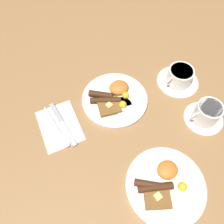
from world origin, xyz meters
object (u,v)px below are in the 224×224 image
Objects in this scene: knife at (61,121)px; spoon at (62,137)px; breakfast_plate_near at (115,98)px; teacup_far at (206,114)px; breakfast_plate_far at (165,185)px; teacup_near at (179,77)px.

knife is 1.05× the size of spoon.
breakfast_plate_near is 1.77× the size of teacup_far.
breakfast_plate_near is at bearing -90.44° from breakfast_plate_far.
breakfast_plate_near is 1.25× the size of knife.
breakfast_plate_near is 0.22m from knife.
breakfast_plate_far is 0.41m from knife.
spoon reaches higher than knife.
teacup_far is 0.71× the size of knife.
knife is at bearing -24.04° from teacup_far.
breakfast_plate_far is 0.30m from teacup_far.
teacup_far reaches higher than knife.
knife is at bearing 157.40° from spoon.
teacup_near is 0.87× the size of spoon.
teacup_near is at bearing 80.22° from knife.
knife is at bearing -58.76° from breakfast_plate_far.
spoon is at bearing 15.14° from breakfast_plate_near.
teacup_near is at bearing 173.94° from breakfast_plate_near.
spoon is at bearing 3.88° from teacup_near.
breakfast_plate_near is 1.02× the size of breakfast_plate_far.
spoon is (0.50, 0.03, -0.02)m from teacup_near.
teacup_far is at bearing 64.48° from spoon.
knife is (0.22, 0.00, -0.01)m from breakfast_plate_near.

